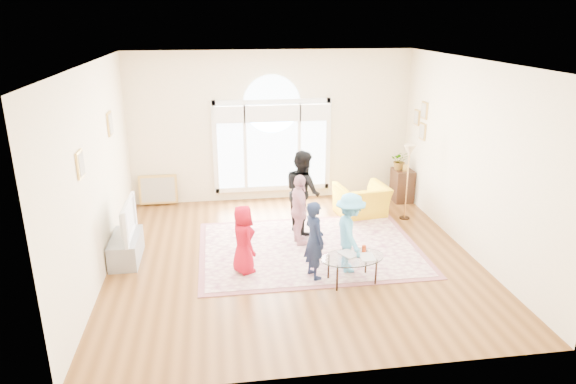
{
  "coord_description": "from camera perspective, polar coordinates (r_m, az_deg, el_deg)",
  "views": [
    {
      "loc": [
        -1.2,
        -7.71,
        3.85
      ],
      "look_at": [
        -0.04,
        0.3,
        1.06
      ],
      "focal_mm": 32.0,
      "sensor_mm": 36.0,
      "label": 1
    }
  ],
  "objects": [
    {
      "name": "side_cabinet",
      "position": [
        11.45,
        12.56,
        0.73
      ],
      "size": [
        0.4,
        0.5,
        0.7
      ],
      "primitive_type": "cube",
      "color": "black",
      "rests_on": "ground"
    },
    {
      "name": "floor_lamp",
      "position": [
        10.17,
        13.32,
        3.86
      ],
      "size": [
        0.25,
        0.25,
        1.51
      ],
      "color": "black",
      "rests_on": "ground"
    },
    {
      "name": "armchair",
      "position": [
        10.46,
        8.18,
        -0.94
      ],
      "size": [
        1.09,
        0.98,
        0.63
      ],
      "primitive_type": "imported",
      "rotation": [
        0.0,
        0.0,
        3.28
      ],
      "color": "yellow",
      "rests_on": "ground"
    },
    {
      "name": "rug_border",
      "position": [
        9.0,
        2.41,
        -6.29
      ],
      "size": [
        3.8,
        2.8,
        0.01
      ],
      "primitive_type": "cube",
      "color": "#884E52",
      "rests_on": "ground"
    },
    {
      "name": "child_blue",
      "position": [
        8.05,
        6.89,
        -4.51
      ],
      "size": [
        0.49,
        0.83,
        1.28
      ],
      "primitive_type": "imported",
      "rotation": [
        0.0,
        0.0,
        1.59
      ],
      "color": "#54B6E9",
      "rests_on": "area_rug"
    },
    {
      "name": "room_shell",
      "position": [
        10.86,
        -1.65,
        6.87
      ],
      "size": [
        6.0,
        6.0,
        6.0
      ],
      "color": "beige",
      "rests_on": "ground"
    },
    {
      "name": "leaning_picture",
      "position": [
        11.36,
        -14.08,
        -1.4
      ],
      "size": [
        0.8,
        0.14,
        0.62
      ],
      "primitive_type": "cube",
      "rotation": [
        -0.14,
        0.0,
        0.0
      ],
      "color": "tan",
      "rests_on": "ground"
    },
    {
      "name": "child_red",
      "position": [
        8.01,
        -4.99,
        -5.24
      ],
      "size": [
        0.52,
        0.63,
        1.1
      ],
      "primitive_type": "imported",
      "rotation": [
        0.0,
        0.0,
        1.93
      ],
      "color": "#AC0A1E",
      "rests_on": "area_rug"
    },
    {
      "name": "child_navy",
      "position": [
        7.81,
        2.94,
        -5.32
      ],
      "size": [
        0.42,
        0.52,
        1.23
      ],
      "primitive_type": "imported",
      "rotation": [
        0.0,
        0.0,
        1.88
      ],
      "color": "#151F3C",
      "rests_on": "area_rug"
    },
    {
      "name": "potted_plant",
      "position": [
        11.3,
        12.31,
        3.44
      ],
      "size": [
        0.44,
        0.41,
        0.41
      ],
      "primitive_type": "imported",
      "rotation": [
        0.0,
        0.0,
        -0.31
      ],
      "color": "#33722D",
      "rests_on": "plant_pedestal"
    },
    {
      "name": "ground",
      "position": [
        8.71,
        0.57,
        -7.24
      ],
      "size": [
        6.0,
        6.0,
        0.0
      ],
      "primitive_type": "plane",
      "color": "#543112",
      "rests_on": "ground"
    },
    {
      "name": "tv_console",
      "position": [
        8.94,
        -17.54,
        -5.97
      ],
      "size": [
        0.45,
        1.0,
        0.42
      ],
      "primitive_type": "cube",
      "color": "gray",
      "rests_on": "ground"
    },
    {
      "name": "child_black",
      "position": [
        9.42,
        1.64,
        0.06
      ],
      "size": [
        0.79,
        0.9,
        1.55
      ],
      "primitive_type": "imported",
      "rotation": [
        0.0,
        0.0,
        1.89
      ],
      "color": "black",
      "rests_on": "area_rug"
    },
    {
      "name": "child_pink",
      "position": [
        8.92,
        1.28,
        -2.0
      ],
      "size": [
        0.38,
        0.77,
        1.26
      ],
      "primitive_type": "imported",
      "rotation": [
        0.0,
        0.0,
        1.67
      ],
      "color": "pink",
      "rests_on": "area_rug"
    },
    {
      "name": "plant_pedestal",
      "position": [
        11.45,
        12.12,
        0.78
      ],
      "size": [
        0.2,
        0.2,
        0.7
      ],
      "primitive_type": "cylinder",
      "color": "white",
      "rests_on": "ground"
    },
    {
      "name": "coffee_table",
      "position": [
        7.83,
        7.18,
        -7.31
      ],
      "size": [
        1.06,
        0.76,
        0.54
      ],
      "rotation": [
        0.0,
        0.0,
        0.14
      ],
      "color": "silver",
      "rests_on": "ground"
    },
    {
      "name": "area_rug",
      "position": [
        9.0,
        2.41,
        -6.27
      ],
      "size": [
        3.6,
        2.6,
        0.02
      ],
      "primitive_type": "cube",
      "color": "beige",
      "rests_on": "ground"
    },
    {
      "name": "television",
      "position": [
        8.74,
        -17.82,
        -2.92
      ],
      "size": [
        0.17,
        1.05,
        0.6
      ],
      "color": "black",
      "rests_on": "tv_console"
    }
  ]
}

